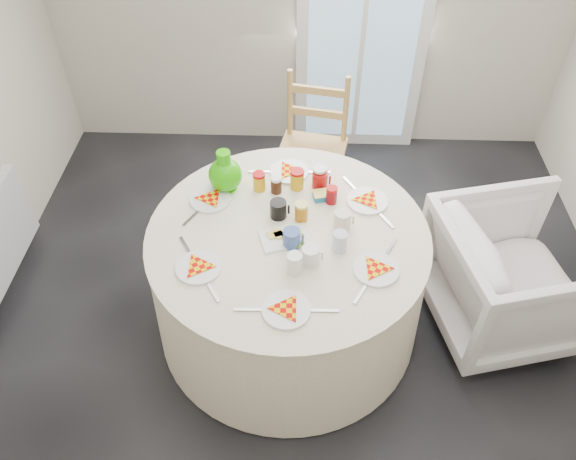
{
  "coord_description": "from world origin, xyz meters",
  "views": [
    {
      "loc": [
        -0.02,
        -2.12,
        2.91
      ],
      "look_at": [
        -0.1,
        0.01,
        0.8
      ],
      "focal_mm": 35.0,
      "sensor_mm": 36.0,
      "label": 1
    }
  ],
  "objects_px": {
    "table": "(288,281)",
    "green_pitcher": "(225,175)",
    "wooden_chair": "(311,157)",
    "armchair": "(511,276)"
  },
  "relations": [
    {
      "from": "table",
      "to": "green_pitcher",
      "type": "height_order",
      "value": "green_pitcher"
    },
    {
      "from": "wooden_chair",
      "to": "green_pitcher",
      "type": "xyz_separation_m",
      "value": [
        -0.5,
        -0.72,
        0.4
      ]
    },
    {
      "from": "table",
      "to": "wooden_chair",
      "type": "xyz_separation_m",
      "value": [
        0.13,
        1.08,
        0.09
      ]
    },
    {
      "from": "wooden_chair",
      "to": "table",
      "type": "bearing_deg",
      "value": -85.79
    },
    {
      "from": "table",
      "to": "wooden_chair",
      "type": "distance_m",
      "value": 1.09
    },
    {
      "from": "armchair",
      "to": "green_pitcher",
      "type": "relative_size",
      "value": 3.44
    },
    {
      "from": "green_pitcher",
      "to": "table",
      "type": "bearing_deg",
      "value": -25.07
    },
    {
      "from": "table",
      "to": "green_pitcher",
      "type": "relative_size",
      "value": 6.29
    },
    {
      "from": "wooden_chair",
      "to": "armchair",
      "type": "distance_m",
      "value": 1.56
    },
    {
      "from": "green_pitcher",
      "to": "armchair",
      "type": "bearing_deg",
      "value": 9.35
    }
  ]
}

